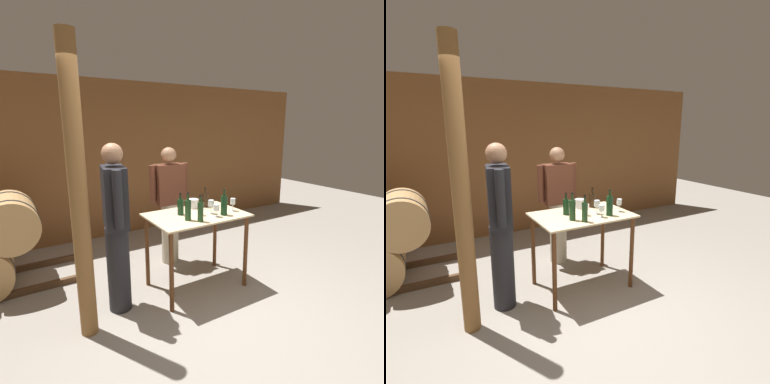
{
  "view_description": "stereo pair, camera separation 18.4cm",
  "coord_description": "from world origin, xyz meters",
  "views": [
    {
      "loc": [
        -1.62,
        -2.15,
        1.97
      ],
      "look_at": [
        0.21,
        0.82,
        1.18
      ],
      "focal_mm": 28.0,
      "sensor_mm": 36.0,
      "label": 1
    },
    {
      "loc": [
        -1.46,
        -2.24,
        1.97
      ],
      "look_at": [
        0.21,
        0.82,
        1.18
      ],
      "focal_mm": 28.0,
      "sensor_mm": 36.0,
      "label": 2
    }
  ],
  "objects": [
    {
      "name": "wine_bottle_right",
      "position": [
        0.47,
        0.52,
        1.05
      ],
      "size": [
        0.08,
        0.08,
        0.31
      ],
      "color": "black",
      "rests_on": "tasting_table"
    },
    {
      "name": "wine_bottle_center",
      "position": [
        0.1,
        0.46,
        1.04
      ],
      "size": [
        0.07,
        0.07,
        0.3
      ],
      "color": "#193819",
      "rests_on": "tasting_table"
    },
    {
      "name": "wine_glass_near_right",
      "position": [
        0.37,
        0.65,
        1.05
      ],
      "size": [
        0.07,
        0.07,
        0.17
      ],
      "color": "silver",
      "rests_on": "tasting_table"
    },
    {
      "name": "person_host",
      "position": [
        -0.75,
        0.75,
        0.95
      ],
      "size": [
        0.29,
        0.58,
        1.79
      ],
      "color": "#232328",
      "rests_on": "ground_plane"
    },
    {
      "name": "wooden_post",
      "position": [
        -1.13,
        0.53,
        1.35
      ],
      "size": [
        0.16,
        0.16,
        2.7
      ],
      "color": "brown",
      "rests_on": "ground_plane"
    },
    {
      "name": "ground_plane",
      "position": [
        0.0,
        0.0,
        0.0
      ],
      "size": [
        14.0,
        14.0,
        0.0
      ],
      "primitive_type": "plane",
      "color": "gray"
    },
    {
      "name": "person_visitor_with_scarf",
      "position": [
        0.25,
        1.48,
        0.88
      ],
      "size": [
        0.59,
        0.24,
        1.66
      ],
      "color": "#B7AD93",
      "rests_on": "ground_plane"
    },
    {
      "name": "ice_bucket",
      "position": [
        0.33,
        0.97,
        0.98
      ],
      "size": [
        0.14,
        0.14,
        0.11
      ],
      "color": "silver",
      "rests_on": "tasting_table"
    },
    {
      "name": "back_wall",
      "position": [
        0.0,
        3.02,
        1.35
      ],
      "size": [
        8.4,
        0.05,
        2.7
      ],
      "color": "brown",
      "rests_on": "ground_plane"
    },
    {
      "name": "wine_bottle_left",
      "position": [
        0.04,
        0.8,
        1.03
      ],
      "size": [
        0.07,
        0.07,
        0.26
      ],
      "color": "black",
      "rests_on": "tasting_table"
    },
    {
      "name": "wine_glass_near_center",
      "position": [
        0.35,
        0.51,
        1.03
      ],
      "size": [
        0.07,
        0.07,
        0.14
      ],
      "color": "silver",
      "rests_on": "tasting_table"
    },
    {
      "name": "wine_glass_near_left",
      "position": [
        0.23,
        0.65,
        1.02
      ],
      "size": [
        0.06,
        0.06,
        0.13
      ],
      "color": "silver",
      "rests_on": "tasting_table"
    },
    {
      "name": "wine_bottle_far_left",
      "position": [
        0.01,
        0.57,
        1.05
      ],
      "size": [
        0.07,
        0.07,
        0.32
      ],
      "color": "#193819",
      "rests_on": "tasting_table"
    },
    {
      "name": "tasting_table",
      "position": [
        0.21,
        0.72,
        0.76
      ],
      "size": [
        1.14,
        0.76,
        0.93
      ],
      "color": "beige",
      "rests_on": "ground_plane"
    },
    {
      "name": "wine_bottle_far_right",
      "position": [
        0.48,
        0.93,
        1.02
      ],
      "size": [
        0.08,
        0.08,
        0.26
      ],
      "color": "black",
      "rests_on": "tasting_table"
    },
    {
      "name": "wine_glass_far_side",
      "position": [
        0.67,
        0.6,
        1.04
      ],
      "size": [
        0.06,
        0.06,
        0.16
      ],
      "color": "silver",
      "rests_on": "tasting_table"
    }
  ]
}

